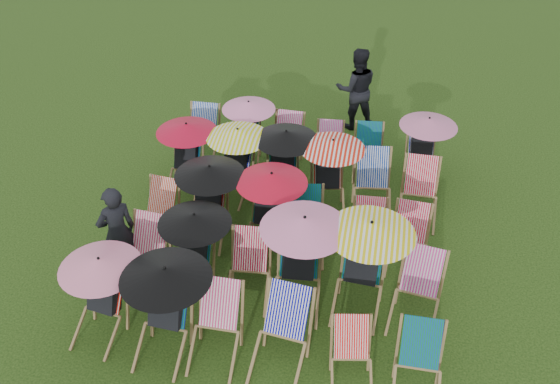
% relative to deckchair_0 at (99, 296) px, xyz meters
% --- Properties ---
extents(ground, '(100.00, 100.00, 0.00)m').
position_rel_deckchair_0_xyz_m(ground, '(2.08, 2.12, -0.67)').
color(ground, black).
rests_on(ground, ground).
extents(deckchair_0, '(1.07, 1.14, 1.27)m').
position_rel_deckchair_0_xyz_m(deckchair_0, '(0.00, 0.00, 0.00)').
color(deckchair_0, olive).
rests_on(deckchair_0, ground).
extents(deckchair_1, '(1.16, 1.21, 1.37)m').
position_rel_deckchair_0_xyz_m(deckchair_1, '(0.93, -0.11, 0.05)').
color(deckchair_1, olive).
rests_on(deckchair_1, ground).
extents(deckchair_2, '(0.64, 0.90, 0.97)m').
position_rel_deckchair_0_xyz_m(deckchair_2, '(1.58, -0.08, -0.19)').
color(deckchair_2, olive).
rests_on(deckchair_2, ground).
extents(deckchair_3, '(0.79, 1.02, 1.02)m').
position_rel_deckchair_0_xyz_m(deckchair_3, '(2.44, -0.07, -0.16)').
color(deckchair_3, olive).
rests_on(deckchair_3, ground).
extents(deckchair_4, '(0.67, 0.84, 0.82)m').
position_rel_deckchair_0_xyz_m(deckchair_4, '(3.35, -0.17, -0.26)').
color(deckchair_4, olive).
rests_on(deckchair_4, ground).
extents(deckchair_5, '(0.61, 0.85, 0.92)m').
position_rel_deckchair_0_xyz_m(deckchair_5, '(4.16, -0.19, -0.21)').
color(deckchair_5, olive).
rests_on(deckchair_5, ground).
extents(deckchair_6, '(0.71, 0.94, 0.97)m').
position_rel_deckchair_0_xyz_m(deckchair_6, '(0.20, 1.02, -0.19)').
color(deckchair_6, olive).
rests_on(deckchair_6, ground).
extents(deckchair_7, '(1.04, 1.08, 1.24)m').
position_rel_deckchair_0_xyz_m(deckchair_7, '(0.92, 1.12, -0.02)').
color(deckchair_7, olive).
rests_on(deckchair_7, ground).
extents(deckchair_8, '(0.69, 0.91, 0.94)m').
position_rel_deckchair_0_xyz_m(deckchair_8, '(1.75, 1.04, -0.20)').
color(deckchair_8, olive).
rests_on(deckchair_8, ground).
extents(deckchair_9, '(1.22, 1.30, 1.45)m').
position_rel_deckchair_0_xyz_m(deckchair_9, '(2.48, 1.07, 0.09)').
color(deckchair_9, olive).
rests_on(deckchair_9, ground).
extents(deckchair_10, '(1.21, 1.27, 1.44)m').
position_rel_deckchair_0_xyz_m(deckchair_10, '(3.34, 1.16, 0.09)').
color(deckchair_10, olive).
rests_on(deckchair_10, ground).
extents(deckchair_11, '(0.78, 0.99, 0.98)m').
position_rel_deckchair_0_xyz_m(deckchair_11, '(4.11, 1.03, -0.18)').
color(deckchair_11, olive).
rests_on(deckchair_11, ground).
extents(deckchair_12, '(0.65, 0.85, 0.86)m').
position_rel_deckchair_0_xyz_m(deckchair_12, '(0.01, 2.09, -0.24)').
color(deckchair_12, olive).
rests_on(deckchair_12, ground).
extents(deckchair_13, '(1.10, 1.15, 1.30)m').
position_rel_deckchair_0_xyz_m(deckchair_13, '(0.83, 2.20, 0.02)').
color(deckchair_13, olive).
rests_on(deckchair_13, ground).
extents(deckchair_14, '(1.10, 1.14, 1.30)m').
position_rel_deckchair_0_xyz_m(deckchair_14, '(1.79, 2.19, 0.02)').
color(deckchair_14, olive).
rests_on(deckchair_14, ground).
extents(deckchair_15, '(0.79, 1.00, 0.98)m').
position_rel_deckchair_0_xyz_m(deckchair_15, '(2.38, 2.13, -0.18)').
color(deckchair_15, olive).
rests_on(deckchair_15, ground).
extents(deckchair_16, '(0.63, 0.84, 0.87)m').
position_rel_deckchair_0_xyz_m(deckchair_16, '(3.37, 2.20, -0.24)').
color(deckchair_16, olive).
rests_on(deckchair_16, ground).
extents(deckchair_17, '(0.66, 0.88, 0.91)m').
position_rel_deckchair_0_xyz_m(deckchair_17, '(3.97, 2.14, -0.22)').
color(deckchair_17, olive).
rests_on(deckchair_17, ground).
extents(deckchair_18, '(1.05, 1.09, 1.25)m').
position_rel_deckchair_0_xyz_m(deckchair_18, '(0.06, 3.41, -0.01)').
color(deckchair_18, olive).
rests_on(deckchair_18, ground).
extents(deckchair_19, '(1.07, 1.14, 1.27)m').
position_rel_deckchair_0_xyz_m(deckchair_19, '(0.95, 3.39, -0.00)').
color(deckchair_19, olive).
rests_on(deckchair_19, ground).
extents(deckchair_20, '(1.08, 1.17, 1.28)m').
position_rel_deckchair_0_xyz_m(deckchair_20, '(1.80, 3.45, 0.01)').
color(deckchair_20, olive).
rests_on(deckchair_20, ground).
extents(deckchair_21, '(1.07, 1.17, 1.27)m').
position_rel_deckchair_0_xyz_m(deckchair_21, '(2.59, 3.33, 0.00)').
color(deckchair_21, olive).
rests_on(deckchair_21, ground).
extents(deckchair_22, '(0.79, 1.01, 1.01)m').
position_rel_deckchair_0_xyz_m(deckchair_22, '(3.33, 3.36, -0.17)').
color(deckchair_22, olive).
rests_on(deckchair_22, ground).
extents(deckchair_23, '(0.64, 0.90, 0.97)m').
position_rel_deckchair_0_xyz_m(deckchair_23, '(4.10, 3.33, -0.19)').
color(deckchair_23, olive).
rests_on(deckchair_23, ground).
extents(deckchair_24, '(0.64, 0.88, 0.94)m').
position_rel_deckchair_0_xyz_m(deckchair_24, '(0.04, 4.40, -0.20)').
color(deckchair_24, olive).
rests_on(deckchair_24, ground).
extents(deckchair_25, '(0.98, 1.05, 1.17)m').
position_rel_deckchair_0_xyz_m(deckchair_25, '(0.90, 4.51, -0.05)').
color(deckchair_25, olive).
rests_on(deckchair_25, ground).
extents(deckchair_26, '(0.62, 0.86, 0.91)m').
position_rel_deckchair_0_xyz_m(deckchair_26, '(1.65, 4.48, -0.21)').
color(deckchair_26, olive).
rests_on(deckchair_26, ground).
extents(deckchair_27, '(0.61, 0.80, 0.82)m').
position_rel_deckchair_0_xyz_m(deckchair_27, '(2.46, 4.48, -0.26)').
color(deckchair_27, olive).
rests_on(deckchair_27, ground).
extents(deckchair_28, '(0.64, 0.84, 0.86)m').
position_rel_deckchair_0_xyz_m(deckchair_28, '(3.17, 4.47, -0.24)').
color(deckchair_28, olive).
rests_on(deckchair_28, ground).
extents(deckchair_29, '(1.01, 1.09, 1.20)m').
position_rel_deckchair_0_xyz_m(deckchair_29, '(4.13, 4.48, -0.04)').
color(deckchair_29, olive).
rests_on(deckchair_29, ground).
extents(person_left, '(0.67, 0.66, 1.55)m').
position_rel_deckchair_0_xyz_m(person_left, '(-0.22, 1.15, 0.11)').
color(person_left, black).
rests_on(person_left, ground).
extents(person_rear, '(0.96, 0.83, 1.70)m').
position_rel_deckchair_0_xyz_m(person_rear, '(2.77, 6.09, 0.18)').
color(person_rear, black).
rests_on(person_rear, ground).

